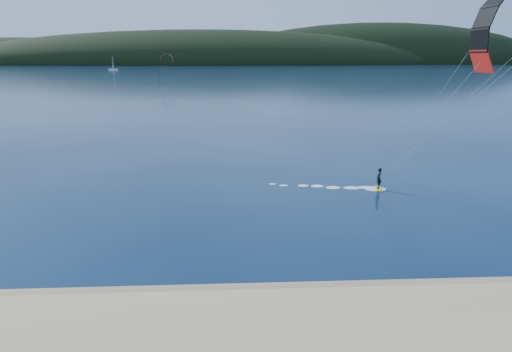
# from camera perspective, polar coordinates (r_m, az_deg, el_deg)

# --- Properties ---
(wet_sand) EXTENTS (220.00, 2.50, 0.10)m
(wet_sand) POSITION_cam_1_polar(r_m,az_deg,el_deg) (22.79, -2.05, -15.98)
(wet_sand) COLOR #937D55
(wet_sand) RESTS_ON ground
(headland) EXTENTS (1200.00, 310.00, 140.00)m
(headland) POSITION_cam_1_polar(r_m,az_deg,el_deg) (760.25, -2.82, 14.89)
(headland) COLOR black
(headland) RESTS_ON ground
(kitesurfer_far) EXTENTS (8.45, 5.21, 12.32)m
(kitesurfer_far) POSITION_cam_1_polar(r_m,az_deg,el_deg) (222.63, -12.00, 14.98)
(kitesurfer_far) COLOR yellow
(kitesurfer_far) RESTS_ON ground
(sailboat) EXTENTS (9.10, 5.70, 12.70)m
(sailboat) POSITION_cam_1_polar(r_m,az_deg,el_deg) (428.12, -18.74, 13.52)
(sailboat) COLOR white
(sailboat) RESTS_ON ground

